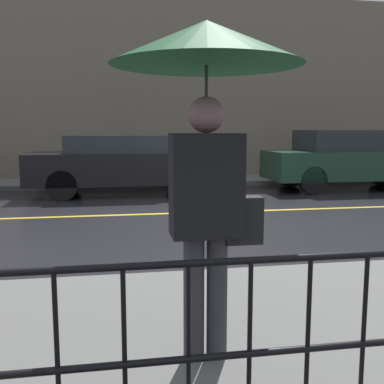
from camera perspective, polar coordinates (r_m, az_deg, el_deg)
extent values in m
plane|color=black|center=(8.69, -0.52, -2.68)|extent=(80.00, 80.00, 0.00)
cube|color=#60605E|center=(3.73, 13.34, -16.52)|extent=(28.00, 2.77, 0.13)
cube|color=#60605E|center=(13.48, -3.88, 1.35)|extent=(28.00, 1.93, 0.13)
cube|color=gold|center=(8.69, -0.52, -2.66)|extent=(25.20, 0.12, 0.01)
cube|color=#706656|center=(14.57, -4.45, 13.04)|extent=(28.00, 0.30, 5.82)
cylinder|color=black|center=(2.25, -16.72, -19.94)|extent=(0.02, 0.02, 0.85)
cylinder|color=black|center=(2.23, -8.56, -19.90)|extent=(0.02, 0.02, 0.85)
cylinder|color=black|center=(2.25, -0.44, -19.50)|extent=(0.02, 0.02, 0.85)
cylinder|color=black|center=(2.32, 7.31, -18.77)|extent=(0.02, 0.02, 0.85)
cylinder|color=black|center=(2.41, 14.48, -17.81)|extent=(0.02, 0.02, 0.85)
cylinder|color=black|center=(2.54, 20.93, -16.71)|extent=(0.02, 0.02, 0.85)
cylinder|color=#333338|center=(2.94, 0.23, -13.26)|extent=(0.13, 0.13, 0.81)
cylinder|color=#333338|center=(2.97, 3.18, -13.07)|extent=(0.13, 0.13, 0.81)
cube|color=black|center=(2.78, 1.78, 0.88)|extent=(0.44, 0.26, 0.64)
sphere|color=gray|center=(2.76, 1.81, 9.78)|extent=(0.22, 0.22, 0.22)
cylinder|color=#262628|center=(2.75, 1.81, 8.33)|extent=(0.02, 0.02, 0.72)
cone|color=#144723|center=(2.80, 1.85, 18.41)|extent=(1.16, 1.16, 0.26)
cube|color=black|center=(2.87, 6.47, -3.57)|extent=(0.24, 0.12, 0.30)
cube|color=black|center=(11.23, -8.56, 3.08)|extent=(4.62, 1.70, 0.75)
cube|color=#1E2328|center=(11.19, -9.57, 6.05)|extent=(2.40, 1.57, 0.42)
cylinder|color=black|center=(12.11, -1.81, 1.96)|extent=(0.69, 0.22, 0.69)
cylinder|color=black|center=(10.65, -0.70, 1.16)|extent=(0.69, 0.22, 0.69)
cylinder|color=black|center=(12.05, -15.43, 1.66)|extent=(0.69, 0.22, 0.69)
cylinder|color=black|center=(10.59, -16.20, 0.80)|extent=(0.69, 0.22, 0.69)
cube|color=#193828|center=(12.86, 19.48, 3.31)|extent=(4.55, 1.70, 0.74)
cube|color=#1E2328|center=(12.74, 18.89, 6.21)|extent=(2.37, 1.56, 0.55)
cylinder|color=black|center=(14.24, 22.93, 2.25)|extent=(0.70, 0.22, 0.70)
cylinder|color=black|center=(12.94, 12.35, 2.19)|extent=(0.70, 0.22, 0.70)
cylinder|color=black|center=(11.59, 15.09, 1.46)|extent=(0.70, 0.22, 0.70)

